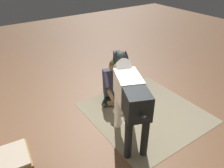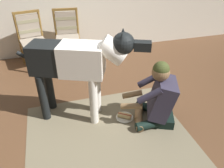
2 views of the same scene
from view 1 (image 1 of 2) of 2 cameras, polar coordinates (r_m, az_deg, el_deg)
name	(u,v)px [view 1 (image 1 of 2)]	position (r m, az deg, el deg)	size (l,w,h in m)	color
ground_plane	(143,120)	(3.87, 7.99, -9.30)	(14.95, 14.95, 0.00)	brown
area_rug	(145,112)	(4.04, 8.50, -7.22)	(1.90, 1.86, 0.01)	#726850
person_sitting_on_floor	(114,84)	(4.16, 0.63, 0.06)	(0.74, 0.62, 0.85)	black
large_dog	(129,91)	(3.13, 4.41, -1.93)	(1.47, 0.74, 1.20)	white
hot_dog_on_plate	(119,110)	(4.02, 1.80, -6.75)	(0.23, 0.23, 0.06)	silver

